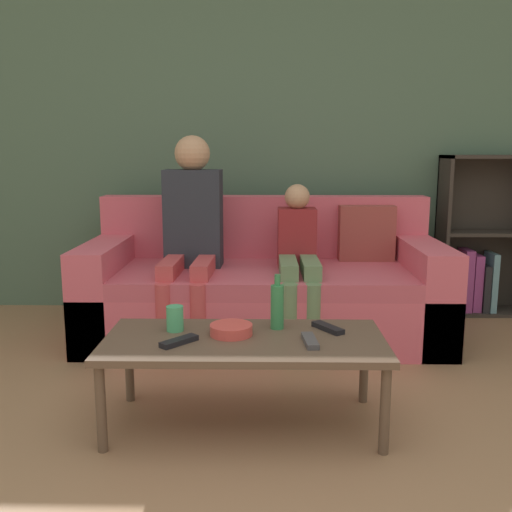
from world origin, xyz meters
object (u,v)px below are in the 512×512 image
(tv_remote_1, at_px, (328,328))
(bookshelf, at_px, (478,251))
(tv_remote_0, at_px, (179,341))
(cup_near, at_px, (175,318))
(person_child, at_px, (298,255))
(snack_bowl, at_px, (231,330))
(tv_remote_2, at_px, (310,341))
(bottle, at_px, (277,306))
(couch, at_px, (265,290))
(person_adult, at_px, (191,224))
(coffee_table, at_px, (244,346))

(tv_remote_1, bearing_deg, bookshelf, 19.21)
(tv_remote_0, distance_m, tv_remote_1, 0.65)
(cup_near, height_order, tv_remote_1, cup_near)
(person_child, distance_m, snack_bowl, 1.10)
(tv_remote_1, bearing_deg, tv_remote_0, 163.12)
(tv_remote_2, bearing_deg, person_child, 84.01)
(tv_remote_0, height_order, snack_bowl, snack_bowl)
(snack_bowl, relative_size, bottle, 0.75)
(couch, xyz_separation_m, person_adult, (-0.45, -0.09, 0.43))
(cup_near, relative_size, tv_remote_1, 0.65)
(tv_remote_2, bearing_deg, cup_near, 159.47)
(couch, relative_size, snack_bowl, 12.01)
(bookshelf, relative_size, tv_remote_1, 6.69)
(cup_near, relative_size, snack_bowl, 0.61)
(person_child, bearing_deg, tv_remote_1, -85.85)
(coffee_table, bearing_deg, tv_remote_2, -13.01)
(person_adult, height_order, cup_near, person_adult)
(tv_remote_2, bearing_deg, bottle, 118.10)
(couch, distance_m, cup_near, 1.21)
(bookshelf, relative_size, person_child, 1.18)
(coffee_table, xyz_separation_m, tv_remote_1, (0.36, 0.11, 0.05))
(tv_remote_0, bearing_deg, coffee_table, 58.66)
(cup_near, bearing_deg, bottle, 5.13)
(couch, xyz_separation_m, tv_remote_0, (-0.35, -1.30, 0.11))
(person_adult, relative_size, tv_remote_0, 7.89)
(tv_remote_0, xyz_separation_m, tv_remote_1, (0.62, 0.19, 0.00))
(tv_remote_1, bearing_deg, couch, 70.04)
(tv_remote_0, relative_size, tv_remote_2, 0.91)
(coffee_table, height_order, cup_near, cup_near)
(tv_remote_2, relative_size, snack_bowl, 0.96)
(couch, height_order, snack_bowl, couch)
(couch, height_order, bookshelf, bookshelf)
(person_child, bearing_deg, snack_bowl, -108.61)
(snack_bowl, bearing_deg, tv_remote_1, 9.25)
(person_child, distance_m, cup_near, 1.15)
(coffee_table, bearing_deg, person_adult, 107.48)
(coffee_table, bearing_deg, cup_near, 162.72)
(couch, relative_size, person_child, 2.29)
(tv_remote_2, distance_m, snack_bowl, 0.34)
(person_child, relative_size, tv_remote_0, 6.03)
(tv_remote_1, height_order, snack_bowl, snack_bowl)
(couch, distance_m, tv_remote_2, 1.30)
(person_child, distance_m, tv_remote_2, 1.15)
(tv_remote_1, bearing_deg, coffee_table, 163.50)
(person_adult, bearing_deg, bookshelf, 19.48)
(person_child, xyz_separation_m, tv_remote_0, (-0.54, -1.15, -0.14))
(tv_remote_0, bearing_deg, tv_remote_1, 59.18)
(person_child, xyz_separation_m, cup_near, (-0.59, -0.98, -0.10))
(person_adult, xyz_separation_m, cup_near, (0.06, -1.04, -0.28))
(tv_remote_2, bearing_deg, coffee_table, 161.76)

